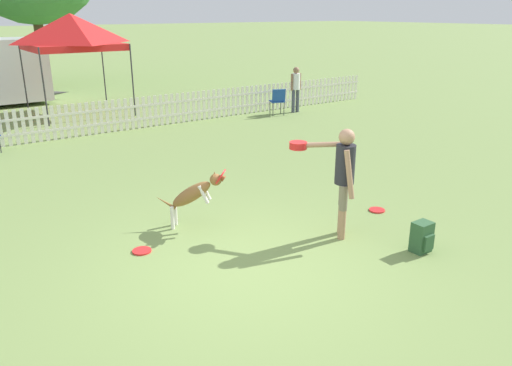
{
  "coord_description": "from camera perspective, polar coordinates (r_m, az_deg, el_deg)",
  "views": [
    {
      "loc": [
        -3.28,
        -4.81,
        3.17
      ],
      "look_at": [
        0.71,
        0.83,
        0.77
      ],
      "focal_mm": 35.0,
      "sensor_mm": 36.0,
      "label": 1
    }
  ],
  "objects": [
    {
      "name": "frisbee_near_dog",
      "position": [
        7.17,
        -12.91,
        -7.57
      ],
      "size": [
        0.26,
        0.26,
        0.02
      ],
      "color": "red",
      "rests_on": "ground_plane"
    },
    {
      "name": "picket_fence",
      "position": [
        13.94,
        -21.1,
        6.55
      ],
      "size": [
        21.61,
        0.04,
        0.88
      ],
      "color": "silver",
      "rests_on": "ground_plane"
    },
    {
      "name": "canopy_tent_main",
      "position": [
        17.04,
        -20.32,
        15.91
      ],
      "size": [
        2.68,
        2.68,
        3.1
      ],
      "color": "#333338",
      "rests_on": "ground_plane"
    },
    {
      "name": "handler_person",
      "position": [
        7.21,
        9.62,
        1.52
      ],
      "size": [
        0.67,
        1.06,
        1.62
      ],
      "rotation": [
        0.0,
        0.0,
        0.83
      ],
      "color": "tan",
      "rests_on": "ground_plane"
    },
    {
      "name": "spectator_standing",
      "position": [
        16.52,
        4.57,
        11.04
      ],
      "size": [
        0.42,
        0.27,
        1.46
      ],
      "rotation": [
        0.0,
        0.0,
        3.16
      ],
      "color": "#474C5B",
      "rests_on": "ground_plane"
    },
    {
      "name": "ground_plane",
      "position": [
        6.63,
        -0.89,
        -9.45
      ],
      "size": [
        240.0,
        240.0,
        0.0
      ],
      "primitive_type": "plane",
      "color": "olive"
    },
    {
      "name": "backpack_on_grass",
      "position": [
        7.28,
        18.45,
        -5.91
      ],
      "size": [
        0.26,
        0.25,
        0.44
      ],
      "color": "#2D5633",
      "rests_on": "ground_plane"
    },
    {
      "name": "frisbee_near_handler",
      "position": [
        8.59,
        13.65,
        -3.03
      ],
      "size": [
        0.26,
        0.26,
        0.02
      ],
      "color": "red",
      "rests_on": "ground_plane"
    },
    {
      "name": "folding_chair_blue_left",
      "position": [
        16.04,
        2.51,
        9.52
      ],
      "size": [
        0.56,
        0.57,
        0.84
      ],
      "rotation": [
        0.0,
        0.0,
        2.77
      ],
      "color": "#333338",
      "rests_on": "ground_plane"
    },
    {
      "name": "leaping_dog",
      "position": [
        7.55,
        -7.01,
        -1.12
      ],
      "size": [
        0.93,
        0.87,
        0.97
      ],
      "rotation": [
        0.0,
        0.0,
        -2.31
      ],
      "color": "olive",
      "rests_on": "ground_plane"
    }
  ]
}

